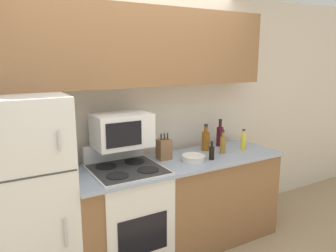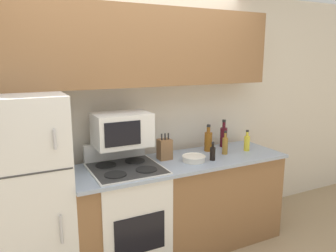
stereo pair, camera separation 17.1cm
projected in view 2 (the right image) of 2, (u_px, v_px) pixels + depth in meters
The scene contains 13 objects.
wall_back at pixel (130, 119), 3.27m from camera, with size 8.00×0.05×2.55m.
lower_cabinets at pixel (180, 204), 3.22m from camera, with size 2.10×0.66×0.92m.
refrigerator at pixel (23, 196), 2.57m from camera, with size 0.68×0.72×1.61m.
upper_cabinets at pixel (136, 47), 2.97m from camera, with size 2.78×0.31×0.71m.
stove at pixel (127, 215), 2.96m from camera, with size 0.61×0.64×1.09m.
microwave at pixel (122, 129), 2.93m from camera, with size 0.50×0.34×0.30m.
knife_block at pixel (165, 149), 3.13m from camera, with size 0.12×0.11×0.26m.
bowl at pixel (194, 158), 3.07m from camera, with size 0.22×0.22×0.06m.
bottle_whiskey at pixel (208, 141), 3.40m from camera, with size 0.08×0.08×0.28m.
bottle_soy_sauce at pixel (213, 153), 3.10m from camera, with size 0.05×0.05×0.18m.
bottle_cooking_spray at pixel (247, 143), 3.42m from camera, with size 0.06×0.06×0.22m.
bottle_vinegar at pixel (225, 145), 3.29m from camera, with size 0.06×0.06×0.24m.
bottle_wine_red at pixel (224, 136), 3.56m from camera, with size 0.08×0.08×0.30m.
Camera 2 is at (-1.12, -2.31, 1.88)m, focal length 35.00 mm.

